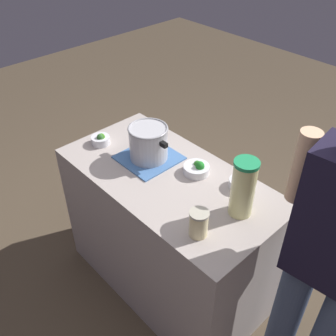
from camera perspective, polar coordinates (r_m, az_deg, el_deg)
ground_plane at (r=2.60m, az=0.00°, el=-16.02°), size 8.00×8.00×0.00m
counter_slab at (r=2.27m, az=0.00°, el=-9.60°), size 1.20×0.61×0.85m
dish_cloth at (r=2.10m, az=-2.82°, el=1.54°), size 0.29×0.30×0.01m
cooking_pot at (r=2.04m, az=-2.90°, el=3.83°), size 0.28×0.21×0.19m
lemonade_pitcher at (r=1.71m, az=11.02°, el=-2.91°), size 0.11×0.11×0.29m
mason_jar at (r=1.64m, az=4.54°, el=-8.14°), size 0.09×0.09×0.13m
broccoli_bowl_front at (r=1.98m, az=4.28°, el=-0.10°), size 0.14×0.14×0.08m
broccoli_bowl_center at (r=1.92m, az=10.73°, el=-2.10°), size 0.12×0.12×0.07m
broccoli_bowl_back at (r=2.23m, az=-9.90°, el=4.16°), size 0.11×0.11×0.07m
person_cook at (r=1.67m, az=22.89°, el=-12.92°), size 0.50×0.24×1.58m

